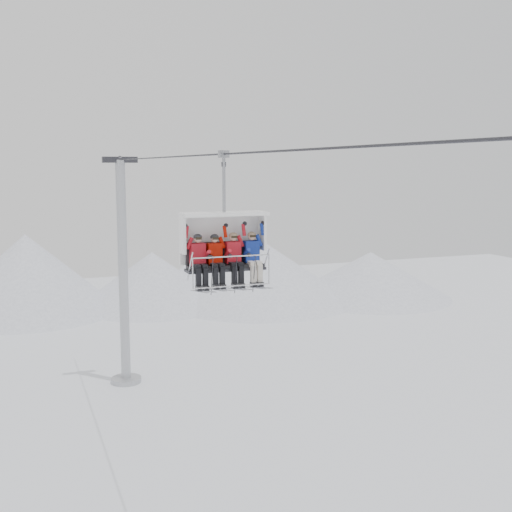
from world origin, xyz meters
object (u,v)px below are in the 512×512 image
object	(u,v)px
lift_tower_right	(124,288)
skier_center_right	(234,257)
skier_center_left	(215,258)
skier_far_left	(199,258)
skier_far_right	(253,256)
chairlift_carrier	(223,240)

from	to	relation	value
lift_tower_right	skier_center_right	xyz separation A→B (m)	(0.25, -19.48, 4.46)
lift_tower_right	skier_center_left	distance (m)	19.99
lift_tower_right	skier_far_left	size ratio (longest dim) A/B	7.77
skier_center_left	skier_center_right	bearing A→B (deg)	0.29
skier_far_right	skier_center_left	bearing A→B (deg)	-179.86
skier_center_left	skier_center_right	xyz separation A→B (m)	(0.59, 0.00, 0.01)
chairlift_carrier	skier_center_left	distance (m)	0.67
skier_far_left	skier_center_right	xyz separation A→B (m)	(1.11, 0.00, 0.00)
chairlift_carrier	skier_center_right	size ratio (longest dim) A/B	2.29
chairlift_carrier	skier_far_right	bearing A→B (deg)	-19.69
skier_center_right	skier_far_right	world-z (taller)	same
lift_tower_right	skier_far_right	size ratio (longest dim) A/B	7.75
skier_center_left	skier_far_right	world-z (taller)	skier_far_right
skier_far_right	skier_far_left	bearing A→B (deg)	-179.99
lift_tower_right	skier_center_right	world-z (taller)	lift_tower_right
lift_tower_right	skier_center_right	bearing A→B (deg)	-89.26
skier_center_right	lift_tower_right	bearing A→B (deg)	90.74
chairlift_carrier	skier_far_left	distance (m)	1.03
lift_tower_right	skier_far_right	xyz separation A→B (m)	(0.85, -19.48, 4.46)
skier_center_right	skier_far_right	distance (m)	0.60
skier_far_left	skier_center_left	size ratio (longest dim) A/B	1.02
skier_far_left	chairlift_carrier	bearing A→B (deg)	19.53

